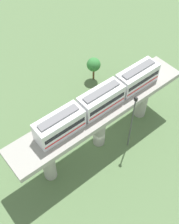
{
  "coord_description": "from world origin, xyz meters",
  "views": [
    {
      "loc": [
        -19.51,
        17.9,
        39.23
      ],
      "look_at": [
        2.5,
        -0.11,
        5.17
      ],
      "focal_mm": 46.43,
      "sensor_mm": 36.0,
      "label": 1
    }
  ],
  "objects_px": {
    "parked_car_red": "(108,92)",
    "signal_post": "(132,121)",
    "parked_car_white": "(32,144)",
    "tree_near_viaduct": "(94,65)",
    "train": "(101,99)"
  },
  "relations": [
    {
      "from": "parked_car_white",
      "to": "tree_near_viaduct",
      "type": "bearing_deg",
      "value": -72.75
    },
    {
      "from": "train",
      "to": "signal_post",
      "type": "distance_m",
      "value": 6.11
    },
    {
      "from": "train",
      "to": "parked_car_white",
      "type": "xyz_separation_m",
      "value": [
        6.02,
        9.02,
        -9.4
      ]
    },
    {
      "from": "parked_car_red",
      "to": "signal_post",
      "type": "distance_m",
      "value": 12.65
    },
    {
      "from": "tree_near_viaduct",
      "to": "parked_car_red",
      "type": "bearing_deg",
      "value": 173.43
    },
    {
      "from": "parked_car_red",
      "to": "signal_post",
      "type": "relative_size",
      "value": 0.39
    },
    {
      "from": "signal_post",
      "to": "parked_car_white",
      "type": "bearing_deg",
      "value": 52.18
    },
    {
      "from": "train",
      "to": "parked_car_red",
      "type": "distance_m",
      "value": 14.2
    },
    {
      "from": "parked_car_white",
      "to": "signal_post",
      "type": "height_order",
      "value": "signal_post"
    },
    {
      "from": "tree_near_viaduct",
      "to": "train",
      "type": "bearing_deg",
      "value": 143.87
    },
    {
      "from": "parked_car_white",
      "to": "train",
      "type": "bearing_deg",
      "value": -124.85
    },
    {
      "from": "parked_car_white",
      "to": "parked_car_red",
      "type": "relative_size",
      "value": 0.97
    },
    {
      "from": "parked_car_white",
      "to": "parked_car_red",
      "type": "bearing_deg",
      "value": -88.18
    },
    {
      "from": "tree_near_viaduct",
      "to": "signal_post",
      "type": "distance_m",
      "value": 16.48
    },
    {
      "from": "parked_car_white",
      "to": "signal_post",
      "type": "xyz_separation_m",
      "value": [
        -9.42,
        -12.14,
        5.39
      ]
    }
  ]
}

